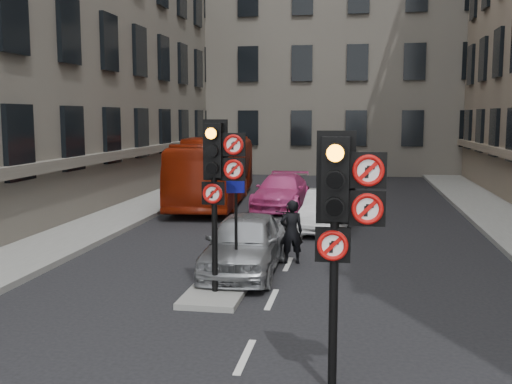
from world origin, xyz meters
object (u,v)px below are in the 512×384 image
(signal_far, at_px, (218,168))
(car_white, at_px, (328,210))
(car_silver, at_px, (245,243))
(info_sign, at_px, (236,216))
(car_pink, at_px, (281,191))
(bus_red, at_px, (215,170))
(signal_near, at_px, (342,207))
(motorcyclist, at_px, (292,232))
(motorcycle, at_px, (286,224))

(signal_far, bearing_deg, car_white, 76.65)
(car_silver, relative_size, info_sign, 1.83)
(car_pink, bearing_deg, signal_far, -86.05)
(car_white, height_order, bus_red, bus_red)
(signal_near, distance_m, signal_far, 4.77)
(bus_red, bearing_deg, signal_near, -76.17)
(signal_near, xyz_separation_m, car_pink, (-2.83, 16.28, -1.90))
(signal_near, bearing_deg, bus_red, 108.72)
(signal_far, relative_size, bus_red, 0.35)
(car_silver, bearing_deg, car_pink, 91.96)
(signal_far, xyz_separation_m, car_white, (1.87, 7.87, -2.05))
(car_white, distance_m, info_sign, 7.39)
(signal_far, height_order, car_white, signal_far)
(car_silver, relative_size, motorcyclist, 2.56)
(signal_far, distance_m, motorcycle, 6.33)
(signal_near, distance_m, info_sign, 5.39)
(signal_far, bearing_deg, motorcycle, 83.18)
(signal_far, bearing_deg, motorcyclist, 69.29)
(car_white, bearing_deg, signal_near, -81.21)
(motorcycle, bearing_deg, motorcyclist, -75.30)
(car_white, xyz_separation_m, car_pink, (-2.10, 4.40, 0.03))
(signal_near, distance_m, car_white, 12.05)
(signal_near, distance_m, car_silver, 6.76)
(signal_near, xyz_separation_m, info_sign, (-2.39, 4.74, -0.97))
(car_pink, relative_size, bus_red, 0.46)
(car_silver, relative_size, motorcycle, 2.51)
(bus_red, xyz_separation_m, motorcyclist, (4.46, -10.24, -0.60))
(signal_far, xyz_separation_m, info_sign, (0.21, 0.74, -1.09))
(car_silver, distance_m, car_white, 6.09)
(signal_far, xyz_separation_m, motorcyclist, (1.18, 3.12, -1.88))
(car_pink, bearing_deg, car_white, -61.66)
(motorcyclist, bearing_deg, car_pink, -100.26)
(car_silver, relative_size, car_pink, 0.89)
(car_white, relative_size, info_sign, 1.72)
(motorcycle, bearing_deg, car_white, 64.49)
(motorcycle, distance_m, motorcyclist, 2.83)
(signal_near, height_order, motorcycle, signal_near)
(car_silver, xyz_separation_m, bus_red, (-3.45, 11.34, 0.70))
(motorcycle, height_order, info_sign, info_sign)
(car_pink, bearing_deg, car_silver, -84.89)
(signal_near, height_order, signal_far, signal_far)
(signal_far, relative_size, car_white, 0.90)
(signal_far, relative_size, car_pink, 0.76)
(car_pink, height_order, info_sign, info_sign)
(motorcycle, bearing_deg, signal_far, -91.87)
(car_white, distance_m, car_pink, 4.88)
(signal_far, distance_m, car_white, 8.35)
(motorcycle, xyz_separation_m, info_sign, (-0.49, -5.15, 1.11))
(signal_far, relative_size, motorcycle, 2.13)
(car_pink, bearing_deg, info_sign, -84.92)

